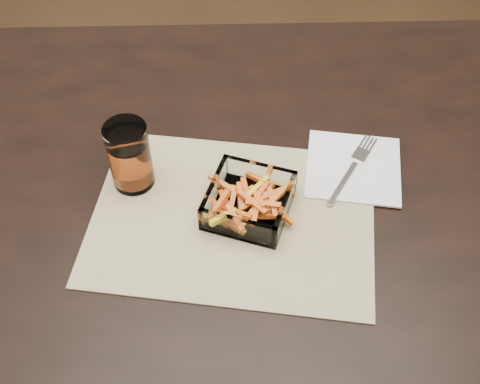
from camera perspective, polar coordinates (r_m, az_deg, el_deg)
name	(u,v)px	position (r m, az deg, el deg)	size (l,w,h in m)	color
dining_table	(298,208)	(1.10, 5.52, -1.55)	(1.60, 0.90, 0.75)	black
placemat	(233,216)	(0.97, -0.68, -2.34)	(0.45, 0.33, 0.00)	tan
glass_bowl	(249,202)	(0.96, 0.85, -0.96)	(0.16, 0.16, 0.05)	white
tumbler	(130,158)	(0.99, -10.39, 3.21)	(0.07, 0.07, 0.12)	white
napkin	(353,167)	(1.05, 10.70, 2.32)	(0.16, 0.16, 0.00)	white
fork	(353,167)	(1.05, 10.67, 2.37)	(0.11, 0.16, 0.00)	silver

